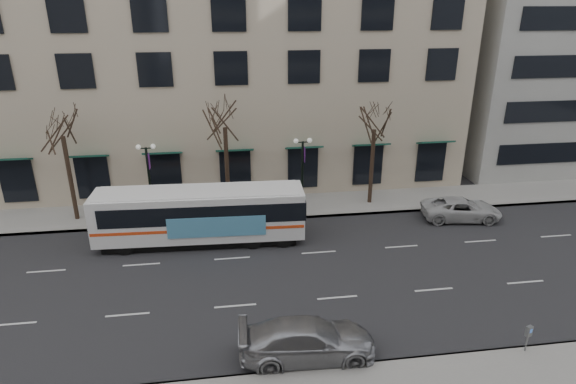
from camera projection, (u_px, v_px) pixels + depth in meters
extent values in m
plane|color=black|center=(234.00, 280.00, 25.12)|extent=(160.00, 160.00, 0.00)
cube|color=gray|center=(300.00, 206.00, 34.01)|extent=(80.00, 4.00, 0.15)
cube|color=#BEAC91|center=(194.00, 21.00, 39.69)|extent=(40.00, 20.00, 24.00)
cylinder|color=black|center=(71.00, 180.00, 30.85)|extent=(0.28, 0.28, 5.74)
cylinder|color=black|center=(227.00, 171.00, 32.10)|extent=(0.28, 0.28, 5.95)
cylinder|color=black|center=(372.00, 168.00, 33.48)|extent=(0.28, 0.28, 5.46)
cylinder|color=black|center=(150.00, 185.00, 31.08)|extent=(0.16, 0.16, 5.00)
cylinder|color=black|center=(154.00, 218.00, 31.96)|extent=(0.36, 0.36, 0.30)
cube|color=black|center=(146.00, 148.00, 30.17)|extent=(0.90, 0.06, 0.06)
sphere|color=silver|center=(138.00, 147.00, 30.07)|extent=(0.32, 0.32, 0.32)
sphere|color=silver|center=(153.00, 146.00, 30.19)|extent=(0.32, 0.32, 0.32)
cube|color=#60217C|center=(149.00, 161.00, 30.50)|extent=(0.04, 0.45, 1.00)
cylinder|color=black|center=(302.00, 177.00, 32.37)|extent=(0.16, 0.16, 5.00)
cylinder|color=black|center=(302.00, 209.00, 33.24)|extent=(0.36, 0.36, 0.30)
cube|color=black|center=(303.00, 142.00, 31.46)|extent=(0.90, 0.06, 0.06)
sphere|color=silver|center=(296.00, 141.00, 31.36)|extent=(0.32, 0.32, 0.32)
sphere|color=silver|center=(310.00, 140.00, 31.48)|extent=(0.32, 0.32, 0.32)
cube|color=#60217C|center=(304.00, 155.00, 31.79)|extent=(0.04, 0.45, 1.00)
cube|color=white|center=(200.00, 213.00, 28.45)|extent=(12.32, 3.14, 2.80)
cube|color=black|center=(202.00, 237.00, 29.04)|extent=(11.33, 2.78, 0.46)
cube|color=black|center=(205.00, 207.00, 28.32)|extent=(11.83, 3.16, 1.12)
cube|color=#EC4516|center=(201.00, 221.00, 28.63)|extent=(12.20, 3.16, 0.18)
cube|color=#529CC7|center=(217.00, 227.00, 27.40)|extent=(5.60, 0.29, 1.22)
cube|color=white|center=(198.00, 191.00, 27.92)|extent=(11.70, 2.85, 0.08)
cylinder|color=black|center=(125.00, 246.00, 27.48)|extent=(1.03, 0.33, 1.02)
cylinder|color=black|center=(133.00, 228.00, 29.64)|extent=(1.03, 0.33, 1.02)
cylinder|color=black|center=(253.00, 241.00, 28.15)|extent=(1.03, 0.33, 1.02)
cylinder|color=black|center=(252.00, 223.00, 30.31)|extent=(1.03, 0.33, 1.02)
cylinder|color=black|center=(284.00, 239.00, 28.32)|extent=(1.03, 0.33, 1.02)
cylinder|color=black|center=(281.00, 222.00, 30.48)|extent=(1.03, 0.33, 1.02)
imported|color=#A0A1A7|center=(308.00, 340.00, 19.48)|extent=(5.66, 2.49, 1.62)
imported|color=#B9B9B9|center=(461.00, 209.00, 31.88)|extent=(5.42, 3.05, 1.43)
cylinder|color=slate|center=(526.00, 342.00, 19.71)|extent=(0.07, 0.07, 0.83)
cube|color=slate|center=(529.00, 331.00, 19.50)|extent=(0.30, 0.25, 0.46)
cube|color=blue|center=(530.00, 331.00, 19.40)|extent=(0.13, 0.06, 0.17)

